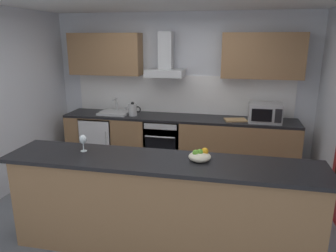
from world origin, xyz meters
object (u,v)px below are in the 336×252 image
(kettle, at_px, (133,109))
(microwave, at_px, (265,113))
(sink, at_px, (114,112))
(chopping_board, at_px, (236,120))
(oven, at_px, (164,141))
(range_hood, at_px, (166,63))
(refrigerator, at_px, (101,139))
(fruit_bowl, at_px, (200,156))
(wine_glass, at_px, (83,140))

(kettle, bearing_deg, microwave, 0.15)
(sink, xyz_separation_m, chopping_board, (2.07, -0.03, -0.02))
(oven, height_order, range_hood, range_hood)
(refrigerator, height_order, chopping_board, chopping_board)
(sink, xyz_separation_m, kettle, (0.35, -0.04, 0.08))
(oven, height_order, kettle, kettle)
(refrigerator, relative_size, range_hood, 1.18)
(microwave, relative_size, fruit_bowl, 2.27)
(oven, height_order, wine_glass, wine_glass)
(microwave, distance_m, wine_glass, 2.93)
(kettle, height_order, wine_glass, wine_glass)
(microwave, relative_size, kettle, 1.73)
(refrigerator, relative_size, chopping_board, 2.50)
(microwave, bearing_deg, refrigerator, 179.48)
(kettle, distance_m, fruit_bowl, 2.54)
(microwave, xyz_separation_m, range_hood, (-1.62, 0.16, 0.74))
(refrigerator, height_order, fruit_bowl, fruit_bowl)
(oven, xyz_separation_m, refrigerator, (-1.16, -0.00, -0.03))
(wine_glass, height_order, fruit_bowl, wine_glass)
(refrigerator, bearing_deg, kettle, -2.85)
(oven, height_order, refrigerator, oven)
(range_hood, height_order, wine_glass, range_hood)
(oven, bearing_deg, microwave, -0.99)
(microwave, relative_size, sink, 1.00)
(sink, relative_size, range_hood, 0.69)
(kettle, bearing_deg, range_hood, 16.88)
(refrigerator, distance_m, range_hood, 1.79)
(refrigerator, xyz_separation_m, kettle, (0.62, -0.03, 0.58))
(wine_glass, bearing_deg, sink, 103.11)
(oven, relative_size, range_hood, 1.11)
(microwave, distance_m, fruit_bowl, 2.27)
(oven, distance_m, fruit_bowl, 2.40)
(kettle, bearing_deg, chopping_board, 0.33)
(sink, height_order, fruit_bowl, sink)
(refrigerator, distance_m, chopping_board, 2.39)
(sink, height_order, range_hood, range_hood)
(range_hood, bearing_deg, fruit_bowl, -69.73)
(fruit_bowl, bearing_deg, kettle, 123.04)
(range_hood, bearing_deg, sink, -172.41)
(wine_glass, bearing_deg, range_hood, 80.51)
(microwave, distance_m, range_hood, 1.79)
(sink, bearing_deg, oven, -0.71)
(oven, height_order, fruit_bowl, fruit_bowl)
(microwave, relative_size, wine_glass, 2.81)
(oven, xyz_separation_m, microwave, (1.62, -0.03, 0.59))
(kettle, height_order, fruit_bowl, kettle)
(sink, bearing_deg, wine_glass, -76.89)
(wine_glass, bearing_deg, kettle, 94.16)
(oven, distance_m, refrigerator, 1.16)
(wine_glass, xyz_separation_m, fruit_bowl, (1.23, 0.00, -0.08))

